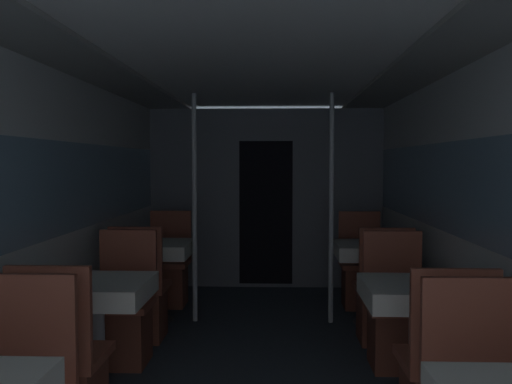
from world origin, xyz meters
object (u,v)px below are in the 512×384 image
at_px(chair_left_near_2, 141,305).
at_px(dining_table_right_1, 417,299).
at_px(dining_table_left_1, 97,296).
at_px(chair_right_near_2, 382,307).
at_px(chair_left_far_1, 123,323).
at_px(support_pole_left_2, 194,208).
at_px(support_pole_right_2, 331,209).
at_px(chair_left_far_2, 168,277).
at_px(dining_table_left_2, 156,253).
at_px(chair_right_far_2, 361,278).
at_px(chair_right_far_1, 396,326).
at_px(dining_table_right_2, 371,254).

xyz_separation_m(chair_left_near_2, dining_table_right_1, (2.03, -1.16, 0.35)).
height_order(dining_table_left_1, chair_right_near_2, chair_right_near_2).
xyz_separation_m(chair_left_far_1, support_pole_left_2, (0.37, 1.16, 0.78)).
distance_m(chair_right_near_2, support_pole_right_2, 1.05).
distance_m(dining_table_left_1, chair_right_near_2, 2.37).
height_order(chair_left_far_2, chair_right_near_2, same).
height_order(chair_left_far_1, dining_table_left_2, chair_left_far_1).
bearing_deg(dining_table_right_1, chair_left_far_2, 130.81).
bearing_deg(support_pole_left_2, support_pole_right_2, 0.00).
distance_m(dining_table_left_2, chair_right_far_2, 2.15).
xyz_separation_m(support_pole_left_2, support_pole_right_2, (1.29, 0.00, 0.00)).
bearing_deg(support_pole_right_2, support_pole_left_2, 180.00).
bearing_deg(chair_left_far_1, dining_table_left_2, -90.00).
bearing_deg(dining_table_right_1, chair_right_near_2, 90.00).
height_order(dining_table_left_2, support_pole_left_2, support_pole_left_2).
height_order(chair_right_far_1, chair_right_near_2, same).
distance_m(dining_table_left_2, chair_left_far_2, 0.69).
relative_size(dining_table_left_1, dining_table_left_2, 1.00).
bearing_deg(dining_table_right_1, dining_table_left_1, 180.00).
bearing_deg(support_pole_left_2, chair_left_far_2, 122.05).
relative_size(chair_left_far_2, chair_right_far_1, 1.00).
height_order(dining_table_left_2, chair_left_far_2, chair_left_far_2).
xyz_separation_m(chair_left_near_2, support_pole_right_2, (1.66, 0.60, 0.78)).
distance_m(dining_table_left_1, dining_table_right_2, 2.69).
xyz_separation_m(chair_left_far_2, chair_right_far_1, (2.03, -1.76, 0.00)).
xyz_separation_m(chair_left_far_1, chair_right_near_2, (2.03, 0.56, 0.00)).
height_order(chair_left_near_2, chair_left_far_2, same).
xyz_separation_m(dining_table_left_2, dining_table_right_1, (2.03, -1.76, 0.00)).
height_order(dining_table_right_1, chair_right_far_1, chair_right_far_1).
bearing_deg(chair_right_far_1, dining_table_right_1, 90.00).
bearing_deg(chair_right_near_2, dining_table_right_1, -90.00).
height_order(chair_left_far_1, support_pole_left_2, support_pole_left_2).
bearing_deg(dining_table_right_1, chair_left_near_2, 150.27).
height_order(dining_table_right_2, chair_right_far_2, chair_right_far_2).
xyz_separation_m(dining_table_left_2, support_pole_right_2, (1.66, 0.00, 0.43)).
bearing_deg(dining_table_right_2, chair_right_far_1, -90.00).
xyz_separation_m(dining_table_left_1, chair_right_near_2, (2.03, 1.16, -0.35)).
xyz_separation_m(dining_table_left_1, dining_table_right_1, (2.03, 0.00, 0.00)).
relative_size(dining_table_left_1, chair_right_far_2, 0.76).
bearing_deg(dining_table_left_1, support_pole_left_2, 78.00).
xyz_separation_m(chair_right_far_1, support_pole_right_2, (-0.37, 1.16, 0.78)).
relative_size(chair_left_far_1, dining_table_right_1, 1.31).
bearing_deg(support_pole_left_2, chair_left_near_2, -122.05).
xyz_separation_m(dining_table_right_1, support_pole_right_2, (-0.37, 1.76, 0.43)).
distance_m(chair_left_near_2, support_pole_left_2, 1.05).
height_order(chair_left_far_2, dining_table_right_2, chair_left_far_2).
distance_m(support_pole_left_2, chair_right_far_1, 2.17).
distance_m(chair_left_far_2, chair_right_far_2, 2.03).
bearing_deg(chair_left_far_2, chair_left_far_1, 90.00).
xyz_separation_m(dining_table_right_1, chair_right_far_2, (0.00, 2.36, -0.35)).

